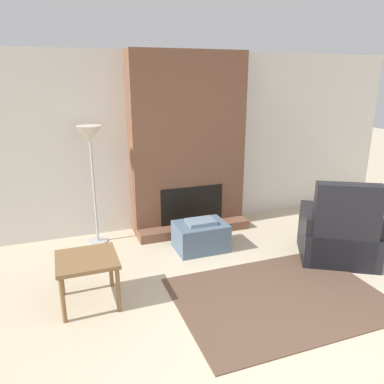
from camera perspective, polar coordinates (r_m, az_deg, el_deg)
ground_plane at (r=3.54m, az=17.94°, el=-23.12°), size 24.00×24.00×0.00m
wall_back at (r=5.74m, az=-1.39°, el=7.70°), size 7.35×0.06×2.60m
fireplace at (r=5.53m, az=-0.62°, el=6.86°), size 1.70×0.62×2.60m
ottoman at (r=5.07m, az=1.32°, el=-6.68°), size 0.68×0.50×0.42m
armchair at (r=5.08m, az=21.53°, el=-6.35°), size 1.19×1.15×1.07m
side_table at (r=3.97m, az=-15.70°, el=-10.57°), size 0.60×0.58×0.52m
floor_lamp_left at (r=5.13m, az=-15.25°, el=7.18°), size 0.33×0.33×1.64m
area_rug at (r=4.23m, az=13.19°, el=-15.32°), size 2.16×1.56×0.01m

